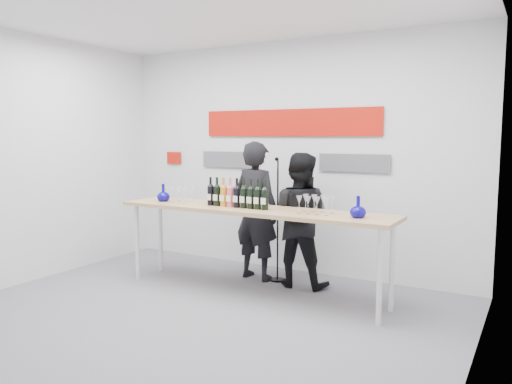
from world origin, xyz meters
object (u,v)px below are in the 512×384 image
mic_stand (277,244)px  presenter_left (256,211)px  presenter_right (299,220)px  tasting_table (252,215)px

mic_stand → presenter_left: bearing=177.7°
presenter_right → mic_stand: 0.45m
tasting_table → presenter_left: size_ratio=1.91×
presenter_right → mic_stand: (-0.31, 0.04, -0.33)m
presenter_right → mic_stand: bearing=-12.8°
presenter_left → mic_stand: 0.48m
tasting_table → presenter_left: 0.61m
presenter_right → tasting_table: bearing=54.1°
tasting_table → mic_stand: mic_stand is taller
tasting_table → presenter_left: presenter_left is taller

